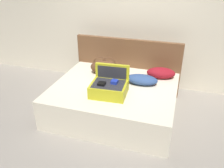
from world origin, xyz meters
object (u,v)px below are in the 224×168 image
object	(u,v)px
pillow_near_headboard	(161,73)
pillow_center_head	(142,80)
hard_case_large	(109,87)
duffel_bag	(104,67)
bed	(114,100)

from	to	relation	value
pillow_near_headboard	pillow_center_head	bearing A→B (deg)	-129.36
pillow_near_headboard	pillow_center_head	xyz separation A→B (m)	(-0.27, -0.32, -0.01)
hard_case_large	duffel_bag	xyz separation A→B (m)	(-0.30, 0.64, 0.01)
bed	pillow_near_headboard	world-z (taller)	pillow_near_headboard
bed	pillow_near_headboard	xyz separation A→B (m)	(0.66, 0.54, 0.34)
duffel_bag	pillow_center_head	size ratio (longest dim) A/B	1.02
duffel_bag	bed	bearing A→B (deg)	-52.56
bed	hard_case_large	world-z (taller)	hard_case_large
duffel_bag	hard_case_large	bearing A→B (deg)	-65.23
hard_case_large	pillow_near_headboard	bearing A→B (deg)	46.28
hard_case_large	pillow_center_head	size ratio (longest dim) A/B	1.07
bed	pillow_center_head	xyz separation A→B (m)	(0.40, 0.21, 0.33)
duffel_bag	pillow_center_head	xyz separation A→B (m)	(0.69, -0.18, -0.06)
pillow_center_head	hard_case_large	bearing A→B (deg)	-130.40
bed	pillow_near_headboard	bearing A→B (deg)	38.99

